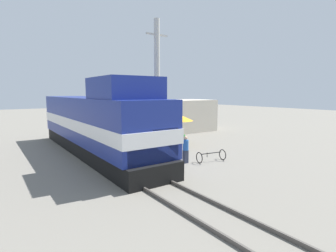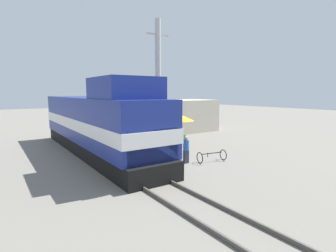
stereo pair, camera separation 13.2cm
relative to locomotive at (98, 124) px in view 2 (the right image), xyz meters
name	(u,v)px [view 2 (the right image)]	position (x,y,z in m)	size (l,w,h in m)	color
ground_plane	(114,162)	(0.00, -2.56, -2.04)	(120.00, 120.00, 0.00)	slate
rail_near	(102,163)	(-0.72, -2.56, -1.96)	(0.08, 28.51, 0.15)	#4C4742
rail_far	(125,159)	(0.72, -2.56, -1.96)	(0.08, 28.51, 0.15)	#4C4742
locomotive	(98,124)	(0.00, 0.00, 0.00)	(3.14, 16.03, 4.88)	black
utility_pole	(158,84)	(4.61, -0.22, 2.71)	(1.80, 0.43, 9.40)	#B2B2AD
vendor_umbrella	(179,117)	(6.21, -0.71, 0.16)	(2.32, 2.32, 2.46)	#4C4C4C
billboard_sign	(155,108)	(5.16, 1.13, 0.85)	(1.80, 0.12, 3.88)	#595959
shrub_cluster	(183,138)	(7.13, 0.02, -1.66)	(0.76, 0.76, 0.76)	#236028
person_bystander	(186,149)	(3.44, -5.11, -1.18)	(0.34, 0.34, 1.59)	#2D3347
bicycle	(212,156)	(4.90, -5.74, -1.70)	(1.82, 0.91, 0.66)	black
building_block_distant	(185,115)	(11.49, 5.26, -0.38)	(5.81, 4.35, 3.32)	beige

